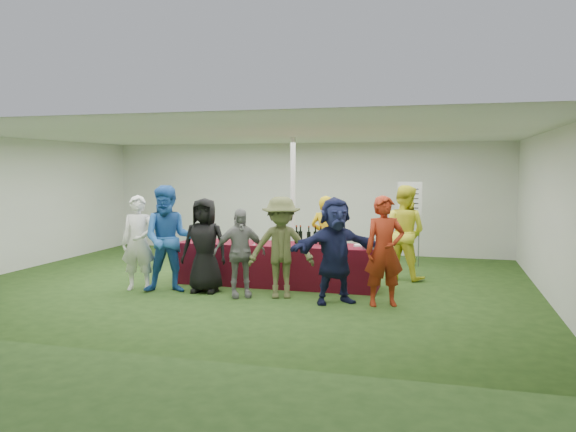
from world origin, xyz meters
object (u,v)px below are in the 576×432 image
(customer_0, at_px, (139,243))
(customer_4, at_px, (281,247))
(customer_1, at_px, (169,239))
(customer_5, at_px, (335,250))
(wine_list_sign, at_px, (410,205))
(serving_table, at_px, (277,264))
(staff_back, at_px, (404,232))
(customer_6, at_px, (385,251))
(customer_3, at_px, (240,253))
(dump_bucket, at_px, (369,244))
(customer_2, at_px, (205,245))
(staff_pourer, at_px, (326,238))

(customer_0, relative_size, customer_4, 0.99)
(customer_1, bearing_deg, customer_5, -20.12)
(wine_list_sign, xyz_separation_m, customer_0, (-4.36, -3.58, -0.50))
(serving_table, bearing_deg, staff_back, 28.51)
(customer_5, relative_size, customer_6, 0.98)
(wine_list_sign, bearing_deg, customer_3, -124.54)
(dump_bucket, distance_m, customer_6, 0.85)
(staff_back, height_order, customer_2, staff_back)
(customer_0, height_order, customer_4, customer_4)
(customer_1, bearing_deg, serving_table, 12.49)
(customer_5, bearing_deg, customer_2, 144.73)
(staff_back, relative_size, customer_5, 1.07)
(dump_bucket, relative_size, customer_1, 0.12)
(customer_0, distance_m, customer_2, 1.17)
(wine_list_sign, bearing_deg, customer_1, -136.29)
(staff_back, height_order, customer_3, staff_back)
(customer_0, bearing_deg, customer_2, -5.81)
(customer_0, bearing_deg, serving_table, 11.65)
(serving_table, xyz_separation_m, customer_2, (-1.03, -0.85, 0.42))
(wine_list_sign, relative_size, customer_5, 1.09)
(serving_table, distance_m, customer_2, 1.40)
(customer_0, relative_size, customer_3, 1.13)
(serving_table, height_order, customer_4, customer_4)
(dump_bucket, distance_m, customer_0, 3.92)
(serving_table, height_order, customer_0, customer_0)
(serving_table, bearing_deg, customer_3, -107.80)
(serving_table, relative_size, customer_6, 2.14)
(serving_table, xyz_separation_m, customer_1, (-1.61, -1.01, 0.53))
(customer_1, relative_size, customer_6, 1.07)
(customer_5, bearing_deg, staff_back, 37.10)
(staff_back, relative_size, customer_6, 1.05)
(dump_bucket, height_order, customer_5, customer_5)
(customer_4, xyz_separation_m, customer_6, (1.66, -0.09, 0.02))
(customer_6, bearing_deg, customer_1, 158.80)
(staff_back, xyz_separation_m, customer_6, (-0.14, -2.16, -0.05))
(wine_list_sign, bearing_deg, staff_back, -91.02)
(staff_back, distance_m, customer_4, 2.75)
(dump_bucket, xyz_separation_m, customer_4, (-1.32, -0.69, -0.02))
(serving_table, xyz_separation_m, customer_5, (1.24, -1.03, 0.45))
(staff_pourer, bearing_deg, customer_1, 44.76)
(customer_1, bearing_deg, wine_list_sign, 23.96)
(customer_2, xyz_separation_m, customer_5, (2.27, -0.18, 0.03))
(customer_5, distance_m, customer_6, 0.75)
(customer_5, bearing_deg, staff_pourer, 75.51)
(staff_back, height_order, customer_4, staff_back)
(customer_1, bearing_deg, staff_pourer, 17.11)
(customer_1, height_order, customer_3, customer_1)
(staff_pourer, height_order, customer_6, customer_6)
(customer_4, bearing_deg, customer_1, 166.12)
(dump_bucket, bearing_deg, staff_back, 70.73)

